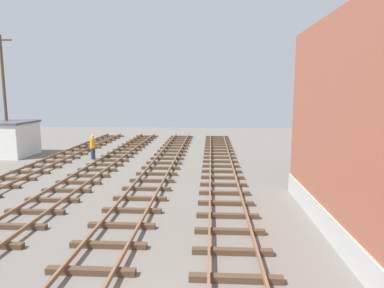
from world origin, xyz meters
TOP-DOWN VIEW (x-y plane):
  - control_hut at (-14.96, 20.38)m, footprint 3.00×3.80m
  - utility_pole_far at (-15.70, 21.02)m, footprint 1.80×0.24m
  - track_worker_foreground at (-8.12, 19.38)m, footprint 0.40×0.40m

SIDE VIEW (x-z plane):
  - track_worker_foreground at x=-8.12m, z-range -0.01..1.86m
  - control_hut at x=-14.96m, z-range 0.01..2.77m
  - utility_pole_far at x=-15.70m, z-range 0.20..9.64m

